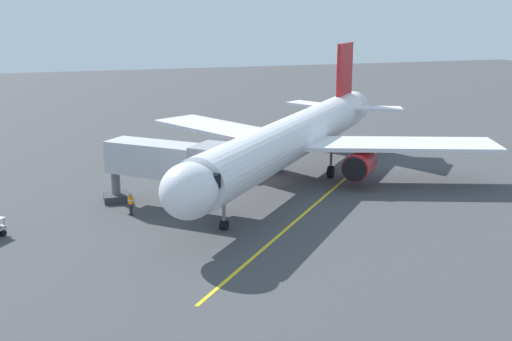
# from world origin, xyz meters

# --- Properties ---
(ground_plane) EXTENTS (220.00, 220.00, 0.00)m
(ground_plane) POSITION_xyz_m (0.00, 0.00, 0.00)
(ground_plane) COLOR #424244
(apron_lead_in_line) EXTENTS (26.58, 30.21, 0.01)m
(apron_lead_in_line) POSITION_xyz_m (-1.05, 7.00, 0.01)
(apron_lead_in_line) COLOR yellow
(apron_lead_in_line) RESTS_ON ground
(airplane) EXTENTS (32.45, 33.57, 11.50)m
(airplane) POSITION_xyz_m (-1.24, 0.78, 4.00)
(airplane) COLOR white
(airplane) RESTS_ON ground
(jet_bridge) EXTENTS (9.87, 9.07, 5.40)m
(jet_bridge) POSITION_xyz_m (10.24, 5.72, 3.76)
(jet_bridge) COLOR #B7B7BC
(jet_bridge) RESTS_ON ground
(ground_crew_marshaller) EXTENTS (0.41, 0.47, 1.71)m
(ground_crew_marshaller) POSITION_xyz_m (13.74, 5.97, 0.89)
(ground_crew_marshaller) COLOR #23232D
(ground_crew_marshaller) RESTS_ON ground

